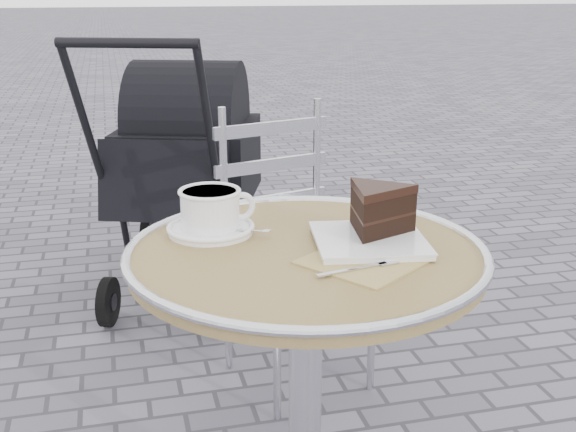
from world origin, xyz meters
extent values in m
cylinder|color=silver|center=(0.00, 0.00, 0.36)|extent=(0.07, 0.07, 0.67)
cylinder|color=tan|center=(0.00, 0.00, 0.71)|extent=(0.70, 0.70, 0.03)
torus|color=silver|center=(0.00, 0.00, 0.73)|extent=(0.72, 0.72, 0.02)
cylinder|color=white|center=(-0.17, 0.15, 0.74)|extent=(0.18, 0.18, 0.01)
cylinder|color=white|center=(-0.17, 0.15, 0.78)|extent=(0.13, 0.13, 0.08)
torus|color=white|center=(-0.10, 0.15, 0.78)|extent=(0.06, 0.02, 0.06)
cylinder|color=#CBAC87|center=(-0.17, 0.15, 0.82)|extent=(0.11, 0.11, 0.01)
cube|color=tan|center=(0.09, -0.09, 0.73)|extent=(0.27, 0.27, 0.00)
cube|color=white|center=(0.13, 0.00, 0.74)|extent=(0.24, 0.24, 0.01)
cylinder|color=silver|center=(0.06, 0.52, 0.22)|extent=(0.02, 0.02, 0.45)
cylinder|color=silver|center=(0.38, 0.61, 0.22)|extent=(0.02, 0.02, 0.45)
cylinder|color=silver|center=(-0.03, 0.84, 0.22)|extent=(0.02, 0.02, 0.45)
cylinder|color=silver|center=(0.29, 0.93, 0.22)|extent=(0.02, 0.02, 0.45)
cube|color=silver|center=(0.18, 0.73, 0.45)|extent=(0.49, 0.49, 0.02)
cube|color=black|center=(-0.11, 1.50, 0.50)|extent=(0.64, 0.80, 0.42)
cylinder|color=black|center=(-0.29, 0.97, 1.06)|extent=(0.42, 0.17, 0.03)
cylinder|color=black|center=(-0.42, 1.28, 0.09)|extent=(0.10, 0.19, 0.19)
cylinder|color=black|center=(0.00, 1.13, 0.09)|extent=(0.10, 0.19, 0.19)
cylinder|color=black|center=(-0.21, 1.87, 0.15)|extent=(0.13, 0.29, 0.29)
cylinder|color=black|center=(0.20, 1.72, 0.15)|extent=(0.13, 0.29, 0.29)
camera|label=1|loc=(-0.36, -1.29, 1.23)|focal=45.00mm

